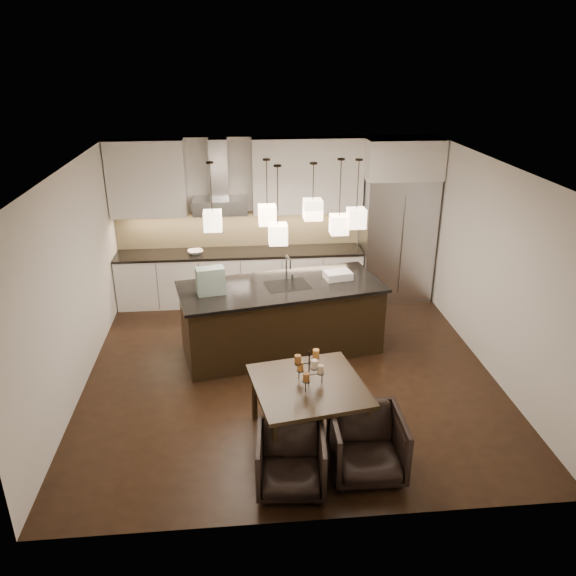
{
  "coord_description": "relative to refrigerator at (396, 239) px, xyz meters",
  "views": [
    {
      "loc": [
        -0.65,
        -6.75,
        4.1
      ],
      "look_at": [
        0.0,
        0.2,
        1.15
      ],
      "focal_mm": 35.0,
      "sensor_mm": 36.0,
      "label": 1
    }
  ],
  "objects": [
    {
      "name": "pendant_a",
      "position": [
        -3.08,
        -1.86,
        0.95
      ],
      "size": [
        0.24,
        0.24,
        0.26
      ],
      "primitive_type": "cube",
      "color": "#FFD8B4",
      "rests_on": "ceiling"
    },
    {
      "name": "candle_d",
      "position": [
        -1.94,
        -3.78,
        -0.04
      ],
      "size": [
        0.08,
        0.08,
        0.09
      ],
      "primitive_type": "cylinder",
      "rotation": [
        0.0,
        0.0,
        0.17
      ],
      "color": "orange",
      "rests_on": "candelabra"
    },
    {
      "name": "fridge_panel",
      "position": [
        0.0,
        0.0,
        1.4
      ],
      "size": [
        1.26,
        0.72,
        0.65
      ],
      "primitive_type": "cube",
      "color": "silver",
      "rests_on": "refrigerator"
    },
    {
      "name": "candelabra",
      "position": [
        -2.03,
        -3.88,
        -0.15
      ],
      "size": [
        0.4,
        0.4,
        0.42
      ],
      "primitive_type": null,
      "rotation": [
        0.0,
        0.0,
        0.17
      ],
      "color": "black",
      "rests_on": "dining_table"
    },
    {
      "name": "pendant_c",
      "position": [
        -1.76,
        -2.03,
        1.12
      ],
      "size": [
        0.24,
        0.24,
        0.26
      ],
      "primitive_type": "cube",
      "color": "#FFD8B4",
      "rests_on": "ceiling"
    },
    {
      "name": "upper_cab_right",
      "position": [
        -1.55,
        0.19,
        1.1
      ],
      "size": [
        1.85,
        0.35,
        1.25
      ],
      "primitive_type": "cube",
      "color": "silver",
      "rests_on": "wall_back"
    },
    {
      "name": "floor",
      "position": [
        -2.1,
        -2.38,
        -1.08
      ],
      "size": [
        5.5,
        5.5,
        0.02
      ],
      "primitive_type": "cube",
      "color": "black",
      "rests_on": "ground"
    },
    {
      "name": "candle_f",
      "position": [
        -1.99,
        -4.0,
        -0.04
      ],
      "size": [
        0.08,
        0.08,
        0.09
      ],
      "primitive_type": "cylinder",
      "rotation": [
        0.0,
        0.0,
        0.17
      ],
      "color": "beige",
      "rests_on": "candelabra"
    },
    {
      "name": "tote_bag",
      "position": [
        -3.14,
        -1.99,
        0.14
      ],
      "size": [
        0.41,
        0.27,
        0.38
      ],
      "primitive_type": "cube",
      "rotation": [
        0.0,
        0.0,
        0.2
      ],
      "color": "#1E5136",
      "rests_on": "island_top"
    },
    {
      "name": "pendant_d",
      "position": [
        -1.36,
        -1.77,
        0.83
      ],
      "size": [
        0.24,
        0.24,
        0.26
      ],
      "primitive_type": "cube",
      "color": "#FFD8B4",
      "rests_on": "ceiling"
    },
    {
      "name": "ceiling",
      "position": [
        -2.1,
        -2.38,
        1.73
      ],
      "size": [
        5.5,
        5.5,
        0.02
      ],
      "primitive_type": "cube",
      "color": "white",
      "rests_on": "wall_back"
    },
    {
      "name": "pendant_f",
      "position": [
        -2.23,
        -2.15,
        0.83
      ],
      "size": [
        0.24,
        0.24,
        0.26
      ],
      "primitive_type": "cube",
      "color": "#FFD8B4",
      "rests_on": "ceiling"
    },
    {
      "name": "backsplash",
      "position": [
        -2.73,
        0.35,
        0.16
      ],
      "size": [
        4.21,
        0.02,
        0.63
      ],
      "primitive_type": "cube",
      "color": "tan",
      "rests_on": "countertop"
    },
    {
      "name": "food_container",
      "position": [
        -1.31,
        -1.61,
        0.01
      ],
      "size": [
        0.43,
        0.34,
        0.11
      ],
      "primitive_type": "cube",
      "rotation": [
        0.0,
        0.0,
        0.2
      ],
      "color": "silver",
      "rests_on": "island_top"
    },
    {
      "name": "island_body",
      "position": [
        -2.16,
        -1.79,
        -0.58
      ],
      "size": [
        2.96,
        1.64,
        0.98
      ],
      "primitive_type": "cube",
      "rotation": [
        0.0,
        0.0,
        0.2
      ],
      "color": "black",
      "rests_on": "floor"
    },
    {
      "name": "refrigerator",
      "position": [
        0.0,
        0.0,
        0.0
      ],
      "size": [
        1.2,
        0.72,
        2.15
      ],
      "primitive_type": "cube",
      "color": "#B7B7BA",
      "rests_on": "floor"
    },
    {
      "name": "dining_table",
      "position": [
        -2.03,
        -3.88,
        -0.72
      ],
      "size": [
        1.37,
        1.37,
        0.71
      ],
      "primitive_type": null,
      "rotation": [
        0.0,
        0.0,
        0.17
      ],
      "color": "black",
      "rests_on": "floor"
    },
    {
      "name": "wall_right",
      "position": [
        0.66,
        -2.38,
        0.32
      ],
      "size": [
        0.02,
        5.5,
        2.8
      ],
      "primitive_type": "cube",
      "color": "silver",
      "rests_on": "ground"
    },
    {
      "name": "island_top",
      "position": [
        -2.16,
        -1.79,
        -0.07
      ],
      "size": [
        3.06,
        1.75,
        0.04
      ],
      "primitive_type": "cube",
      "rotation": [
        0.0,
        0.0,
        0.2
      ],
      "color": "black",
      "rests_on": "island_body"
    },
    {
      "name": "wall_left",
      "position": [
        -4.86,
        -2.38,
        0.32
      ],
      "size": [
        0.02,
        5.5,
        2.8
      ],
      "primitive_type": "cube",
      "color": "silver",
      "rests_on": "ground"
    },
    {
      "name": "hood_chimney",
      "position": [
        -3.03,
        0.21,
        1.24
      ],
      "size": [
        0.3,
        0.28,
        0.96
      ],
      "primitive_type": "cube",
      "color": "#B7B7BA",
      "rests_on": "hood_canopy"
    },
    {
      "name": "lower_cabinets",
      "position": [
        -2.73,
        0.05,
        -0.64
      ],
      "size": [
        4.21,
        0.62,
        0.88
      ],
      "primitive_type": "cube",
      "color": "silver",
      "rests_on": "floor"
    },
    {
      "name": "candle_c",
      "position": [
        -2.07,
        -4.01,
        -0.19
      ],
      "size": [
        0.08,
        0.08,
        0.09
      ],
      "primitive_type": "cylinder",
      "rotation": [
        0.0,
        0.0,
        0.17
      ],
      "color": "brown",
      "rests_on": "candelabra"
    },
    {
      "name": "hood_canopy",
      "position": [
        -3.03,
        0.1,
        0.65
      ],
      "size": [
        0.9,
        0.52,
        0.24
      ],
      "primitive_type": "cube",
      "color": "#B7B7BA",
      "rests_on": "wall_back"
    },
    {
      "name": "pendant_e",
      "position": [
        -1.13,
        -1.82,
        0.93
      ],
      "size": [
        0.24,
        0.24,
        0.26
      ],
      "primitive_type": "cube",
      "color": "#FFD8B4",
      "rests_on": "ceiling"
    },
    {
      "name": "candle_a",
      "position": [
        -1.9,
        -3.86,
        -0.19
      ],
      "size": [
        0.08,
        0.08,
        0.09
      ],
      "primitive_type": "cylinder",
      "rotation": [
        0.0,
        0.0,
        0.17
      ],
      "color": "beige",
      "rests_on": "candelabra"
    },
    {
      "name": "candle_b",
      "position": [
        -2.11,
        -3.78,
        -0.19
      ],
      "size": [
        0.08,
        0.08,
        0.09
      ],
      "primitive_type": "cylinder",
      "rotation": [
        0.0,
        0.0,
        0.17
      ],
      "color": "orange",
      "rests_on": "candelabra"
    },
    {
      "name": "upper_cab_left",
      "position": [
        -4.2,
        0.19,
        1.1
      ],
      "size": [
        1.25,
        0.35,
        1.25
      ],
      "primitive_type": "cube",
      "color": "silver",
      "rests_on": "wall_back"
    },
    {
      "name": "wall_front",
      "position": [
        -2.1,
        -5.14,
        0.32
      ],
      "size": [
        5.5,
        0.02,
        2.8
      ],
      "primitive_type": "cube",
      "color": "silver",
      "rests_on": "ground"
    },
    {
      "name": "faucet",
      "position": [
        -2.07,
        -1.66,
        0.17
      ],
      "size": [
        0.16,
        0.28,
        0.42
      ],
      "primitive_type": null,
      "rotation": [
        0.0,
        0.0,
        0.2
      ],
      "color": "silver",
      "rests_on": "island_top"
    },
    {
      "name": "wall_back",
      "position": [
        -2.1,
        0.38,
        0.32
      ],
      "size": [
        5.5,
        0.02,
        2.8
      ],
      "primitive_type": "cube",
      "color": "silver",
      "rests_on": "ground"
    },
    {
      "name": "armchair_right",
      "position": [
        -1.5,
        -4.51,
        -0.73
      ],
      "size": [
        0.75,
        0.77,
        0.69
      ],
      "primitive_type": "imported",
      "rotation": [
        0.0,
        0.0,
        -0.02
      ],
      "color": "black",
      "rests_on": "floor"
    },
    {
      "name": "armchair_left",
      "position": [
        -2.3,
        -4.65,
        -0.76
      ],
      "size": [
        0.73,
        0.75,
        0.64
      ],
      "primitive_type": "imported",
      "rotation": [
        0.0,
        0.0,
        -0.08
      ],
      "color": "black",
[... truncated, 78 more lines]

